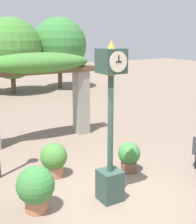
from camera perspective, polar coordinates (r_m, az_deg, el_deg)
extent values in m
plane|color=#7F6B5B|center=(7.30, 2.57, -15.03)|extent=(60.00, 60.00, 0.00)
cube|color=#2D473D|center=(6.99, 2.18, -13.23)|extent=(0.47, 0.47, 0.69)
cylinder|color=#2D473D|center=(6.47, 2.29, -2.33)|extent=(0.12, 0.12, 2.06)
cylinder|color=gold|center=(6.26, 2.39, 6.95)|extent=(0.19, 0.19, 0.04)
cube|color=#2D473D|center=(6.23, 2.41, 9.32)|extent=(0.48, 0.48, 0.48)
cylinder|color=beige|center=(6.02, 3.74, 9.14)|extent=(0.39, 0.02, 0.39)
cylinder|color=beige|center=(6.44, 1.17, 9.48)|extent=(0.39, 0.02, 0.39)
cube|color=black|center=(6.01, 3.82, 9.13)|extent=(0.14, 0.01, 0.02)
cube|color=black|center=(6.01, 3.83, 9.69)|extent=(0.02, 0.01, 0.13)
cone|color=gold|center=(6.21, 2.44, 12.24)|extent=(0.17, 0.17, 0.16)
cube|color=gray|center=(11.28, -3.08, 1.74)|extent=(0.46, 0.46, 2.28)
cube|color=brown|center=(10.22, -10.61, 7.19)|extent=(4.29, 0.11, 0.16)
cube|color=brown|center=(10.36, -10.92, 7.27)|extent=(4.29, 0.11, 0.16)
cube|color=brown|center=(10.50, -11.22, 7.35)|extent=(4.29, 0.11, 0.16)
cube|color=brown|center=(10.65, -11.50, 7.42)|extent=(4.29, 0.11, 0.16)
ellipsoid|color=#427F33|center=(10.41, -11.14, 8.71)|extent=(3.73, 1.06, 0.70)
cylinder|color=brown|center=(8.43, 5.65, -9.82)|extent=(0.42, 0.42, 0.29)
sphere|color=#387A38|center=(8.29, 5.71, -7.52)|extent=(0.59, 0.59, 0.59)
cylinder|color=#B26B4C|center=(6.80, -11.17, -16.25)|extent=(0.47, 0.47, 0.29)
sphere|color=#387A38|center=(6.60, -11.36, -12.96)|extent=(0.79, 0.79, 0.79)
cylinder|color=#B26B4C|center=(8.20, -8.01, -10.63)|extent=(0.47, 0.47, 0.28)
sphere|color=#427F33|center=(8.04, -8.10, -8.06)|extent=(0.69, 0.69, 0.69)
cylinder|color=brown|center=(19.85, -15.22, 5.39)|extent=(0.28, 0.28, 1.44)
sphere|color=#427F33|center=(19.67, -15.60, 11.15)|extent=(3.66, 3.66, 3.66)
cylinder|color=brown|center=(21.13, -6.94, 6.52)|extent=(0.28, 0.28, 1.62)
sphere|color=#387A38|center=(20.96, -7.11, 12.09)|extent=(3.56, 3.56, 3.56)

